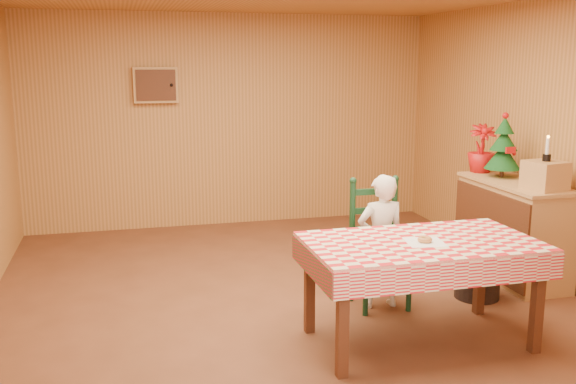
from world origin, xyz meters
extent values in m
plane|color=brown|center=(0.00, 0.00, 0.00)|extent=(6.00, 6.00, 0.00)
cube|color=#B98042|center=(0.00, 3.00, 1.30)|extent=(5.00, 0.10, 2.60)
cube|color=#B98042|center=(2.50, 0.00, 1.30)|extent=(0.10, 6.00, 2.60)
cube|color=tan|center=(-0.90, 2.94, 1.75)|extent=(0.52, 0.08, 0.42)
cube|color=#512815|center=(-0.90, 2.90, 1.75)|extent=(0.46, 0.02, 0.36)
sphere|color=black|center=(-0.72, 2.88, 1.75)|extent=(0.04, 0.04, 0.04)
cube|color=#512815|center=(0.71, -0.86, 0.72)|extent=(1.60, 0.90, 0.06)
cube|color=#512815|center=(-0.01, -1.23, 0.34)|extent=(0.07, 0.07, 0.69)
cube|color=#512815|center=(1.43, -1.23, 0.34)|extent=(0.07, 0.07, 0.69)
cube|color=#512815|center=(-0.01, -0.49, 0.34)|extent=(0.07, 0.07, 0.69)
cube|color=#512815|center=(1.43, -0.49, 0.34)|extent=(0.07, 0.07, 0.69)
cube|color=red|center=(0.71, -0.86, 0.76)|extent=(1.64, 0.94, 0.02)
cube|color=red|center=(0.71, -1.33, 0.66)|extent=(1.64, 0.02, 0.18)
cube|color=red|center=(0.71, -0.39, 0.66)|extent=(1.64, 0.02, 0.18)
cube|color=#2F5225|center=(-0.11, -0.86, 0.66)|extent=(0.02, 0.94, 0.18)
cube|color=#2F5225|center=(1.53, -0.86, 0.66)|extent=(0.02, 0.94, 0.18)
cube|color=#103219|center=(0.71, -0.13, 0.43)|extent=(0.44, 0.40, 0.04)
cylinder|color=#103219|center=(0.52, -0.30, 0.21)|extent=(0.04, 0.04, 0.41)
cylinder|color=#103219|center=(0.90, -0.30, 0.21)|extent=(0.04, 0.04, 0.41)
cylinder|color=#103219|center=(0.52, 0.04, 0.21)|extent=(0.04, 0.04, 0.41)
cylinder|color=#103219|center=(0.90, 0.04, 0.21)|extent=(0.04, 0.04, 0.41)
cylinder|color=#103219|center=(0.52, 0.04, 0.75)|extent=(0.05, 0.05, 0.60)
sphere|color=#103219|center=(0.52, 0.04, 1.05)|extent=(0.06, 0.06, 0.06)
cylinder|color=#103219|center=(0.90, 0.04, 0.75)|extent=(0.05, 0.05, 0.60)
sphere|color=#103219|center=(0.90, 0.04, 1.05)|extent=(0.06, 0.06, 0.06)
cube|color=#103219|center=(0.71, 0.04, 0.63)|extent=(0.38, 0.03, 0.05)
cube|color=#103219|center=(0.71, 0.04, 0.79)|extent=(0.38, 0.03, 0.05)
cube|color=#103219|center=(0.71, 0.04, 0.95)|extent=(0.38, 0.03, 0.05)
imported|color=white|center=(0.71, -0.13, 0.56)|extent=(0.41, 0.27, 1.12)
cube|color=white|center=(0.71, -0.91, 0.77)|extent=(0.30, 0.30, 0.00)
torus|color=#BC7D43|center=(0.71, -0.91, 0.79)|extent=(0.13, 0.13, 0.04)
cube|color=tan|center=(2.20, 0.23, 0.45)|extent=(0.50, 1.20, 0.90)
cube|color=tan|center=(2.20, 0.23, 0.92)|extent=(0.54, 1.24, 0.03)
cube|color=#512815|center=(1.94, 0.23, 0.45)|extent=(0.02, 1.20, 0.80)
cube|color=tan|center=(2.20, -0.17, 1.06)|extent=(0.35, 0.35, 0.25)
cylinder|color=#512815|center=(2.20, 0.48, 0.97)|extent=(0.04, 0.04, 0.08)
cone|color=#0E3D17|center=(2.20, 0.48, 1.13)|extent=(0.34, 0.34, 0.24)
cone|color=#0E3D17|center=(2.20, 0.48, 1.29)|extent=(0.26, 0.26, 0.20)
cone|color=#0E3D17|center=(2.20, 0.48, 1.43)|extent=(0.18, 0.18, 0.16)
sphere|color=#B31011|center=(2.20, 0.48, 1.52)|extent=(0.06, 0.06, 0.06)
cube|color=#B31011|center=(2.18, 0.33, 1.21)|extent=(0.10, 0.02, 0.06)
sphere|color=#B31011|center=(2.28, 0.42, 1.16)|extent=(0.04, 0.04, 0.04)
sphere|color=#B31011|center=(2.13, 0.53, 1.23)|extent=(0.04, 0.04, 0.04)
sphere|color=#B31011|center=(2.24, 0.57, 1.33)|extent=(0.04, 0.04, 0.04)
imported|color=#B31011|center=(2.15, 0.78, 1.17)|extent=(0.33, 0.33, 0.48)
cylinder|color=black|center=(2.20, -0.17, 1.21)|extent=(0.07, 0.07, 0.06)
cylinder|color=white|center=(2.20, -0.17, 1.31)|extent=(0.03, 0.03, 0.14)
sphere|color=orange|center=(2.20, -0.17, 1.39)|extent=(0.02, 0.02, 0.02)
cylinder|color=black|center=(1.61, -0.17, 0.19)|extent=(0.50, 0.50, 0.38)
camera|label=1|loc=(-1.33, -4.88, 2.02)|focal=40.00mm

